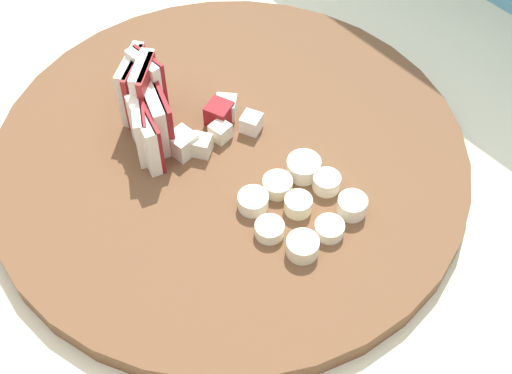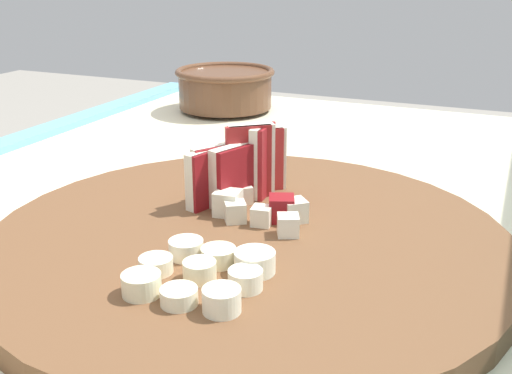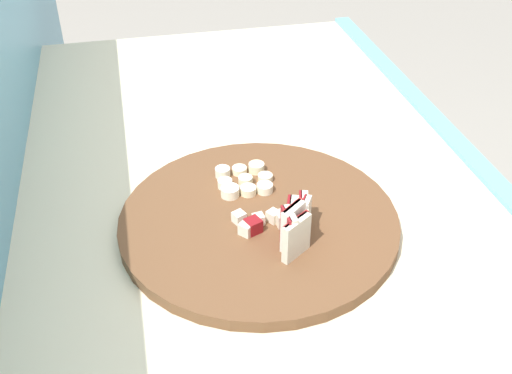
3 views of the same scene
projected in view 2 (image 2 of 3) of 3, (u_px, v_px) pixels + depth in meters
cutting_board at (248, 243)px, 0.49m from camera, size 0.42×0.42×0.02m
apple_wedge_fan at (241, 167)px, 0.55m from camera, size 0.10×0.06×0.07m
apple_dice_pile at (261, 209)px, 0.51m from camera, size 0.07×0.09×0.02m
banana_slice_rows at (204, 272)px, 0.41m from camera, size 0.08×0.09×0.02m
ceramic_bowl at (225, 87)px, 0.96m from camera, size 0.15×0.15×0.07m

